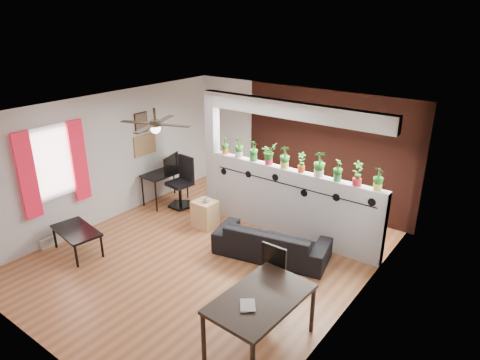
# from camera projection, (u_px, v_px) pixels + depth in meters

# --- Properties ---
(room_shell) EXTENTS (6.30, 7.10, 2.90)m
(room_shell) POSITION_uv_depth(u_px,v_px,m) (206.00, 188.00, 7.17)
(room_shell) COLOR brown
(room_shell) RESTS_ON ground
(partition_wall) EXTENTS (3.60, 0.18, 1.35)m
(partition_wall) POSITION_uv_depth(u_px,v_px,m) (291.00, 203.00, 8.08)
(partition_wall) COLOR #BCBCC1
(partition_wall) RESTS_ON ground
(ceiling_header) EXTENTS (3.60, 0.18, 0.30)m
(ceiling_header) POSITION_uv_depth(u_px,v_px,m) (295.00, 111.00, 7.42)
(ceiling_header) COLOR silver
(ceiling_header) RESTS_ON room_shell
(pier_column) EXTENTS (0.22, 0.20, 2.60)m
(pier_column) POSITION_uv_depth(u_px,v_px,m) (213.00, 153.00, 8.91)
(pier_column) COLOR #BCBCC1
(pier_column) RESTS_ON ground
(brick_panel) EXTENTS (3.90, 0.05, 2.60)m
(brick_panel) POSITION_uv_depth(u_px,v_px,m) (328.00, 153.00, 8.94)
(brick_panel) COLOR brown
(brick_panel) RESTS_ON ground
(vine_decal) EXTENTS (3.31, 0.01, 0.30)m
(vine_decal) POSITION_uv_depth(u_px,v_px,m) (289.00, 185.00, 7.86)
(vine_decal) COLOR black
(vine_decal) RESTS_ON partition_wall
(window_assembly) EXTENTS (0.09, 1.30, 1.55)m
(window_assembly) POSITION_uv_depth(u_px,v_px,m) (53.00, 165.00, 7.62)
(window_assembly) COLOR white
(window_assembly) RESTS_ON room_shell
(baseboard_heater) EXTENTS (0.08, 1.00, 0.18)m
(baseboard_heater) POSITION_uv_depth(u_px,v_px,m) (66.00, 235.00, 8.14)
(baseboard_heater) COLOR silver
(baseboard_heater) RESTS_ON ground
(corkboard) EXTENTS (0.03, 0.60, 0.45)m
(corkboard) POSITION_uv_depth(u_px,v_px,m) (145.00, 145.00, 9.29)
(corkboard) COLOR olive
(corkboard) RESTS_ON room_shell
(framed_art) EXTENTS (0.03, 0.34, 0.44)m
(framed_art) POSITION_uv_depth(u_px,v_px,m) (141.00, 123.00, 9.07)
(framed_art) COLOR #8C7259
(framed_art) RESTS_ON room_shell
(ceiling_fan) EXTENTS (1.19, 1.19, 0.43)m
(ceiling_fan) POSITION_uv_depth(u_px,v_px,m) (155.00, 125.00, 7.02)
(ceiling_fan) COLOR black
(ceiling_fan) RESTS_ON room_shell
(potted_plant_0) EXTENTS (0.21, 0.19, 0.36)m
(potted_plant_0) POSITION_uv_depth(u_px,v_px,m) (225.00, 145.00, 8.63)
(potted_plant_0) COLOR orange
(potted_plant_0) RESTS_ON partition_wall
(potted_plant_1) EXTENTS (0.22, 0.25, 0.42)m
(potted_plant_1) POSITION_uv_depth(u_px,v_px,m) (239.00, 146.00, 8.43)
(potted_plant_1) COLOR silver
(potted_plant_1) RESTS_ON partition_wall
(potted_plant_2) EXTENTS (0.22, 0.18, 0.41)m
(potted_plant_2) POSITION_uv_depth(u_px,v_px,m) (254.00, 150.00, 8.23)
(potted_plant_2) COLOR #308437
(potted_plant_2) RESTS_ON partition_wall
(potted_plant_3) EXTENTS (0.18, 0.22, 0.42)m
(potted_plant_3) POSITION_uv_depth(u_px,v_px,m) (269.00, 153.00, 8.04)
(potted_plant_3) COLOR #C51F3F
(potted_plant_3) RESTS_ON partition_wall
(potted_plant_4) EXTENTS (0.28, 0.28, 0.43)m
(potted_plant_4) POSITION_uv_depth(u_px,v_px,m) (285.00, 156.00, 7.84)
(potted_plant_4) COLOR gold
(potted_plant_4) RESTS_ON partition_wall
(potted_plant_5) EXTENTS (0.20, 0.17, 0.37)m
(potted_plant_5) POSITION_uv_depth(u_px,v_px,m) (302.00, 162.00, 7.66)
(potted_plant_5) COLOR #D25218
(potted_plant_5) RESTS_ON partition_wall
(potted_plant_6) EXTENTS (0.31, 0.30, 0.46)m
(potted_plant_6) POSITION_uv_depth(u_px,v_px,m) (319.00, 163.00, 7.44)
(potted_plant_6) COLOR silver
(potted_plant_6) RESTS_ON partition_wall
(potted_plant_7) EXTENTS (0.23, 0.24, 0.39)m
(potted_plant_7) POSITION_uv_depth(u_px,v_px,m) (338.00, 169.00, 7.26)
(potted_plant_7) COLOR #338E40
(potted_plant_7) RESTS_ON partition_wall
(potted_plant_8) EXTENTS (0.28, 0.28, 0.43)m
(potted_plant_8) POSITION_uv_depth(u_px,v_px,m) (358.00, 173.00, 7.06)
(potted_plant_8) COLOR red
(potted_plant_8) RESTS_ON partition_wall
(potted_plant_9) EXTENTS (0.23, 0.20, 0.40)m
(potted_plant_9) POSITION_uv_depth(u_px,v_px,m) (379.00, 178.00, 6.87)
(potted_plant_9) COLOR #DFE550
(potted_plant_9) RESTS_ON partition_wall
(sofa) EXTENTS (2.03, 1.15, 0.56)m
(sofa) POSITION_uv_depth(u_px,v_px,m) (271.00, 242.00, 7.52)
(sofa) COLOR black
(sofa) RESTS_ON ground
(cube_shelf) EXTENTS (0.44, 0.40, 0.54)m
(cube_shelf) POSITION_uv_depth(u_px,v_px,m) (205.00, 214.00, 8.58)
(cube_shelf) COLOR tan
(cube_shelf) RESTS_ON ground
(cup) EXTENTS (0.16, 0.16, 0.10)m
(cup) POSITION_uv_depth(u_px,v_px,m) (206.00, 200.00, 8.43)
(cup) COLOR gray
(cup) RESTS_ON cube_shelf
(computer_desk) EXTENTS (0.57, 1.03, 0.73)m
(computer_desk) POSITION_uv_depth(u_px,v_px,m) (165.00, 175.00, 9.52)
(computer_desk) COLOR black
(computer_desk) RESTS_ON ground
(monitor) EXTENTS (0.35, 0.15, 0.20)m
(monitor) POSITION_uv_depth(u_px,v_px,m) (169.00, 166.00, 9.57)
(monitor) COLOR black
(monitor) RESTS_ON computer_desk
(office_chair) EXTENTS (0.58, 0.58, 1.12)m
(office_chair) POSITION_uv_depth(u_px,v_px,m) (182.00, 185.00, 9.38)
(office_chair) COLOR black
(office_chair) RESTS_ON ground
(dining_table) EXTENTS (0.90, 1.42, 0.76)m
(dining_table) POSITION_uv_depth(u_px,v_px,m) (261.00, 302.00, 5.34)
(dining_table) COLOR black
(dining_table) RESTS_ON ground
(book) EXTENTS (0.29, 0.30, 0.02)m
(book) POSITION_uv_depth(u_px,v_px,m) (240.00, 305.00, 5.14)
(book) COLOR gray
(book) RESTS_ON dining_table
(folding_chair) EXTENTS (0.42, 0.42, 1.04)m
(folding_chair) POSITION_uv_depth(u_px,v_px,m) (270.00, 275.00, 6.01)
(folding_chair) COLOR black
(folding_chair) RESTS_ON ground
(coffee_table) EXTENTS (1.06, 0.70, 0.46)m
(coffee_table) POSITION_uv_depth(u_px,v_px,m) (76.00, 232.00, 7.59)
(coffee_table) COLOR black
(coffee_table) RESTS_ON ground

